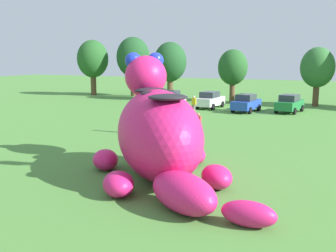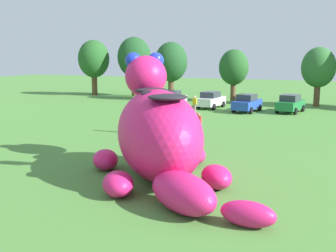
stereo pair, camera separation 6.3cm
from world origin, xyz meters
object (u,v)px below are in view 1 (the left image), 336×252
Objects in this scene: car_green at (290,103)px; car_blue at (246,103)px; giant_inflatable_creature at (159,133)px; spectator_mid_field at (194,105)px; car_silver at (170,99)px; spectator_by_cars at (126,121)px; car_white at (210,100)px; spectator_far_side at (198,126)px; spectator_near_inflatable at (166,102)px.

car_blue is at bearing -162.12° from car_green.
car_green is (2.44, 24.11, -1.14)m from giant_inflatable_creature.
car_silver is at bearing 134.81° from spectator_mid_field.
car_blue is 15.14m from spectator_by_cars.
car_blue is 5.38m from spectator_mid_field.
car_silver and car_white have the same top height.
car_blue is at bearing 40.75° from spectator_mid_field.
giant_inflatable_creature is 10.88m from spectator_by_cars.
spectator_by_cars is at bearing -178.45° from spectator_far_side.
spectator_near_inflatable is (-11.18, -3.93, -0.01)m from car_green.
giant_inflatable_creature is at bearing -86.36° from car_blue.
spectator_mid_field is at bearing -14.66° from spectator_near_inflatable.
giant_inflatable_creature reaches higher than spectator_mid_field.
car_silver is 3.59m from spectator_near_inflatable.
spectator_by_cars and spectator_far_side have the same top height.
spectator_by_cars is 1.00× the size of spectator_far_side.
spectator_mid_field is at bearing -45.19° from car_silver.
giant_inflatable_creature is at bearing -74.04° from spectator_mid_field.
car_white is at bearing 105.21° from spectator_far_side.
car_silver reaches higher than spectator_mid_field.
spectator_mid_field and spectator_by_cars have the same top height.
giant_inflatable_creature is 2.21× the size of car_blue.
car_blue and car_green have the same top height.
car_blue is (8.33, -0.76, 0.00)m from car_silver.
spectator_by_cars is at bearing -109.72° from car_blue.
car_blue is at bearing -5.24° from car_silver.
car_white is 5.12m from spectator_near_inflatable.
car_silver reaches higher than spectator_by_cars.
giant_inflatable_creature is 5.53× the size of spectator_far_side.
car_silver is 12.23m from car_green.
car_silver is at bearing -172.47° from car_white.
car_white is 2.48× the size of spectator_far_side.
spectator_mid_field is (0.01, -4.84, -0.01)m from car_white.
spectator_near_inflatable and spectator_mid_field have the same top height.
car_white is 2.48× the size of spectator_near_inflatable.
car_white reaches higher than spectator_far_side.
car_blue is 2.50× the size of spectator_mid_field.
giant_inflatable_creature is 2.23× the size of car_white.
car_blue is at bearing 93.64° from giant_inflatable_creature.
car_blue is at bearing -17.95° from car_white.
car_white is at bearing 86.25° from spectator_by_cars.
car_silver is (-9.78, 23.62, -1.14)m from giant_inflatable_creature.
car_blue is 0.99× the size of car_green.
giant_inflatable_creature is at bearing -66.58° from spectator_near_inflatable.
spectator_far_side is at bearing 1.55° from spectator_by_cars.
spectator_near_inflatable is at bearing 122.89° from spectator_far_side.
car_silver is 0.98× the size of car_green.
spectator_far_side is (-3.78, -15.37, -0.01)m from car_green.
giant_inflatable_creature is 24.83m from car_white.
spectator_far_side is at bearing -68.45° from spectator_mid_field.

